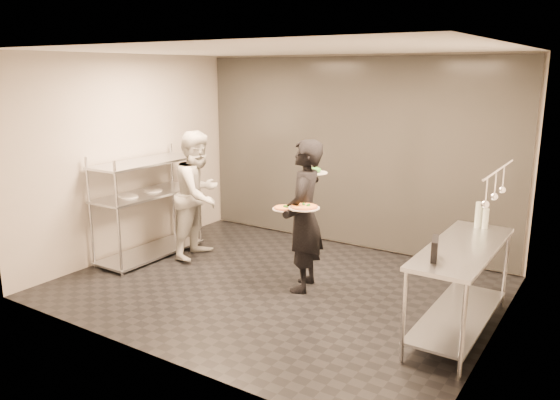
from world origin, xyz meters
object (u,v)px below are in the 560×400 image
Objects in this scene: salad_plate at (316,171)px; pos_monitor at (435,249)px; chef at (199,195)px; pizza_plate_far at (304,207)px; bottle_green at (479,215)px; waiter at (304,216)px; prep_counter at (461,274)px; pass_rack at (148,203)px; pizza_plate_near at (285,208)px; bottle_clear at (485,219)px; bottle_dark at (479,216)px.

pos_monitor is at bearing -29.49° from salad_plate.
chef is 5.02× the size of pizza_plate_far.
waiter is at bearing -162.12° from bottle_green.
waiter reaches higher than salad_plate.
bottle_green is at bearing -92.88° from chef.
prep_counter is 6.67× the size of pos_monitor.
pass_rack reaches higher than salad_plate.
pos_monitor is 0.97× the size of bottle_green.
chef reaches higher than pizza_plate_near.
bottle_clear is at bearing 87.38° from prep_counter.
waiter is 1.94m from bottle_green.
chef reaches higher than pass_rack.
bottle_dark is at bearing 10.64° from pass_rack.
waiter is 2.01m from bottle_clear.
prep_counter is 6.50× the size of bottle_green.
pos_monitor is at bearing -102.66° from prep_counter.
pos_monitor is (1.81, -1.02, -0.37)m from salad_plate.
prep_counter is 0.99× the size of waiter.
prep_counter is at bearing -86.01° from bottle_dark.
bottle_dark is (-0.01, 0.06, -0.04)m from bottle_green.
waiter is at bearing 143.81° from pos_monitor.
pos_monitor is (-0.12, -0.53, 0.39)m from prep_counter.
pizza_plate_near is 0.99× the size of salad_plate.
bottle_clear is at bearing -41.03° from bottle_dark.
bottle_green is (1.72, 0.81, -0.02)m from pizza_plate_far.
prep_counter is 3.76m from chef.
pass_rack is 4.51× the size of pizza_plate_far.
bottle_green is (1.89, 0.25, -0.33)m from salad_plate.
bottle_dark is (1.70, 0.87, -0.06)m from pizza_plate_far.
prep_counter is 2.05m from pizza_plate_near.
bottle_dark is at bearing 93.99° from prep_counter.
salad_plate reaches higher than pizza_plate_near.
pizza_plate_near is (1.73, -0.47, 0.15)m from chef.
waiter is 6.71× the size of pos_monitor.
pizza_plate_near is at bearing -113.72° from chef.
prep_counter is 1.91m from waiter.
waiter reaches higher than pizza_plate_near.
bottle_dark is at bearing 72.10° from pos_monitor.
pizza_plate_far is at bearing -154.85° from bottle_green.
pizza_plate_far is 1.90m from bottle_green.
waiter is 1.02× the size of chef.
pizza_plate_near is 1.93m from pos_monitor.
waiter is (2.45, 0.15, 0.14)m from pass_rack.
bottle_clear is (0.15, 1.26, 0.01)m from pos_monitor.
pizza_plate_far is at bearing 12.90° from waiter.
chef reaches higher than salad_plate.
pass_rack is at bearing -103.90° from waiter.
bottle_clear is at bearing 6.79° from salad_plate.
pass_rack is 7.31× the size of bottle_clear.
pizza_plate_far is 1.72× the size of bottle_dark.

